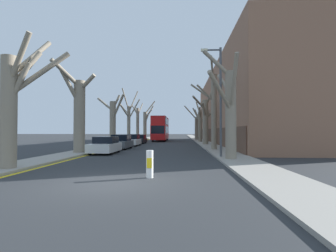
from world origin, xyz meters
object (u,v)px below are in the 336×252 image
object	(u,v)px
traffic_bollard	(150,164)
lamp_post	(219,96)
street_tree_right_1	(213,109)
parked_car_2	(132,140)
parked_car_0	(105,145)
parked_car_1	(121,142)
street_tree_left_4	(138,122)
double_decker_bus	(161,128)
street_tree_left_1	(78,112)
street_tree_left_3	(129,119)
street_tree_right_0	(229,108)
street_tree_left_2	(113,121)
street_tree_right_4	(196,126)
street_tree_left_5	(146,123)
street_tree_right_2	(206,119)
parked_car_3	(139,139)
street_tree_right_3	(200,123)
street_tree_left_0	(13,102)

from	to	relation	value
traffic_bollard	lamp_post	bearing A→B (deg)	63.38
street_tree_right_1	parked_car_2	xyz separation A→B (m)	(-9.19, 7.33, -3.25)
parked_car_0	parked_car_1	distance (m)	5.45
street_tree_left_4	parked_car_2	world-z (taller)	street_tree_left_4
double_decker_bus	street_tree_left_1	bearing A→B (deg)	-98.78
street_tree_left_3	street_tree_right_0	bearing A→B (deg)	-64.41
street_tree_left_2	street_tree_right_0	bearing A→B (deg)	-52.02
street_tree_left_2	parked_car_2	size ratio (longest dim) A/B	1.52
street_tree_right_0	street_tree_right_4	distance (m)	36.91
street_tree_left_4	lamp_post	size ratio (longest dim) A/B	0.97
street_tree_left_3	parked_car_2	bearing A→B (deg)	-75.51
street_tree_left_3	street_tree_right_0	distance (m)	25.43
street_tree_left_5	street_tree_right_1	size ratio (longest dim) A/B	1.03
street_tree_right_2	parked_car_1	distance (m)	12.49
street_tree_left_2	parked_car_3	size ratio (longest dim) A/B	1.40
parked_car_3	traffic_bollard	xyz separation A→B (m)	(4.96, -28.12, -0.08)
street_tree_right_0	street_tree_left_1	bearing A→B (deg)	159.26
street_tree_left_1	lamp_post	world-z (taller)	lamp_post
street_tree_left_4	double_decker_bus	size ratio (longest dim) A/B	0.62
street_tree_right_1	street_tree_right_0	bearing A→B (deg)	-90.14
street_tree_right_3	street_tree_right_4	bearing A→B (deg)	90.22
street_tree_left_4	street_tree_left_2	bearing A→B (deg)	-89.84
street_tree_left_2	street_tree_left_5	distance (m)	27.95
parked_car_1	parked_car_2	distance (m)	5.73
parked_car_3	parked_car_1	bearing A→B (deg)	-90.00
street_tree_left_2	parked_car_0	size ratio (longest dim) A/B	1.49
street_tree_left_3	street_tree_right_3	bearing A→B (deg)	19.19
parked_car_0	lamp_post	xyz separation A→B (m)	(8.74, -3.28, 3.54)
street_tree_left_0	street_tree_left_3	distance (m)	27.40
street_tree_right_2	parked_car_2	xyz separation A→B (m)	(-9.34, -2.12, -2.70)
street_tree_right_3	street_tree_left_3	bearing A→B (deg)	-160.81
street_tree_left_5	street_tree_right_0	distance (m)	43.58
parked_car_3	traffic_bollard	world-z (taller)	parked_car_3
street_tree_left_3	street_tree_left_5	xyz separation A→B (m)	(-0.05, 19.23, 0.11)
street_tree_left_3	street_tree_right_4	xyz separation A→B (m)	(10.98, 13.98, -0.68)
street_tree_left_1	street_tree_left_2	distance (m)	9.97
street_tree_left_5	parked_car_0	world-z (taller)	street_tree_left_5
street_tree_left_1	traffic_bollard	xyz separation A→B (m)	(7.03, -10.37, -2.81)
double_decker_bus	street_tree_left_2	bearing A→B (deg)	-103.04
street_tree_left_1	lamp_post	size ratio (longest dim) A/B	0.96
lamp_post	street_tree_right_1	bearing A→B (deg)	86.45
parked_car_2	street_tree_left_4	bearing A→B (deg)	97.01
parked_car_0	double_decker_bus	bearing A→B (deg)	85.30
traffic_bollard	street_tree_right_0	bearing A→B (deg)	55.47
parked_car_2	lamp_post	distance (m)	17.26
street_tree_left_2	traffic_bollard	distance (m)	21.61
traffic_bollard	parked_car_3	bearing A→B (deg)	100.00
street_tree_right_0	lamp_post	distance (m)	1.78
double_decker_bus	parked_car_3	world-z (taller)	double_decker_bus
street_tree_left_0	double_decker_bus	bearing A→B (deg)	83.88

